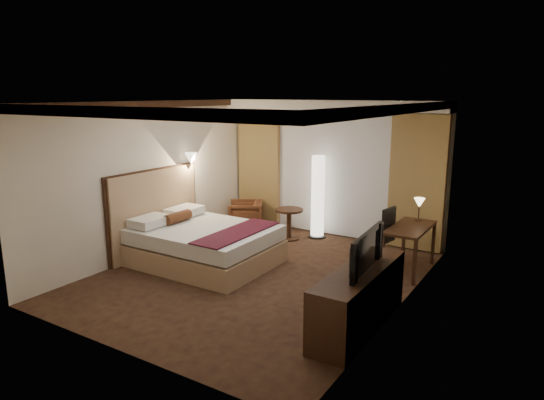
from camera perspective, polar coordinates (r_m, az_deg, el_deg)
The scene contains 21 objects.
floor at distance 7.79m, azimuth -1.58°, elevation -8.84°, with size 4.50×5.50×0.01m, color black.
ceiling at distance 7.25m, azimuth -1.71°, elevation 11.45°, with size 4.50×5.50×0.01m, color white.
back_wall at distance 9.78m, azimuth 7.33°, elevation 3.67°, with size 4.50×0.02×2.70m, color beige.
left_wall at distance 8.83m, azimuth -13.91°, elevation 2.46°, with size 0.02×5.50×2.70m, color beige.
right_wall at distance 6.46m, azimuth 15.22°, elevation -1.20°, with size 0.02×5.50×2.70m, color beige.
crown_molding at distance 7.26m, azimuth -1.70°, elevation 10.98°, with size 4.50×5.50×0.12m, color black, non-canonical shape.
soffit at distance 9.44m, azimuth 6.89°, elevation 11.00°, with size 4.50×0.50×0.20m, color white.
curtain_sheer at distance 9.72m, azimuth 7.11°, elevation 3.03°, with size 2.48×0.04×2.45m, color silver.
curtain_left_drape at distance 10.49m, azimuth -1.49°, elevation 3.81°, with size 1.00×0.14×2.45m, color #A08A49.
curtain_right_drape at distance 9.09m, azimuth 16.71°, elevation 1.94°, with size 1.00×0.14×2.45m, color #A08A49.
wall_sconce at distance 9.29m, azimuth -9.51°, elevation 4.83°, with size 0.24×0.24×0.24m, color white, non-canonical shape.
bed at distance 8.28m, azimuth -7.87°, elevation -5.24°, with size 2.23×1.74×0.65m, color white, non-canonical shape.
headboard at distance 8.91m, azimuth -13.53°, elevation -1.38°, with size 0.12×2.04×1.50m, color tan, non-canonical shape.
armchair at distance 10.15m, azimuth -3.14°, elevation -1.71°, with size 0.67×0.63×0.69m, color #522718.
side_table at distance 9.55m, azimuth 2.02°, elevation -2.85°, with size 0.55×0.55×0.61m, color black, non-canonical shape.
floor_lamp at distance 9.60m, azimuth 5.41°, elevation 0.38°, with size 0.35×0.35×1.65m, color white, non-canonical shape.
desk at distance 8.14m, azimuth 15.81°, elevation -5.56°, with size 0.55×1.20×0.75m, color black, non-canonical shape.
desk_lamp at distance 8.42m, azimuth 16.89°, elevation -1.19°, with size 0.18×0.18×0.34m, color #FFD899, non-canonical shape.
office_chair at distance 8.20m, azimuth 12.30°, elevation -4.20°, with size 0.50×0.50×1.03m, color black, non-canonical shape.
dresser at distance 6.13m, azimuth 10.19°, elevation -11.32°, with size 0.50×1.94×0.75m, color black, non-canonical shape.
television at distance 5.89m, azimuth 10.17°, elevation -5.07°, with size 1.11×0.64×0.15m, color black.
Camera 1 is at (4.02, -6.04, 2.83)m, focal length 32.00 mm.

